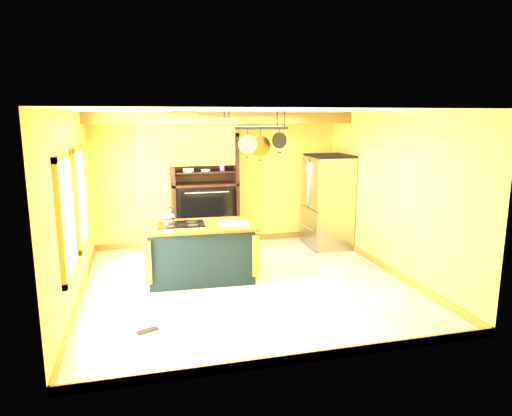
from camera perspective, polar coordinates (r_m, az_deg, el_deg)
name	(u,v)px	position (r m, az deg, el deg)	size (l,w,h in m)	color
floor	(246,283)	(7.38, -1.25, -9.40)	(5.00, 5.00, 0.00)	beige
ceiling	(245,111)	(6.90, -1.35, 12.06)	(5.00, 5.00, 0.00)	white
wall_back	(218,179)	(9.44, -4.71, 3.62)	(5.00, 0.02, 2.70)	gold
wall_front	(301,243)	(4.67, 5.62, -4.40)	(5.00, 0.02, 2.70)	gold
wall_left	(73,208)	(6.91, -21.94, -0.02)	(0.02, 5.00, 2.70)	gold
wall_right	(391,194)	(7.95, 16.55, 1.73)	(0.02, 5.00, 2.70)	gold
ceiling_beam	(225,118)	(8.57, -3.94, 11.16)	(5.00, 0.15, 0.20)	olive
window_near	(67,216)	(6.12, -22.60, -0.98)	(0.06, 1.06, 1.56)	olive
window_far	(80,197)	(7.48, -21.12, 1.25)	(0.06, 1.06, 1.56)	olive
kitchen_island	(200,251)	(7.47, -6.98, -5.41)	(1.82, 1.06, 1.11)	black
range_hood	(185,140)	(7.15, -8.92, 8.36)	(1.51, 0.85, 0.80)	#B2962C
pot_rack	(254,134)	(7.33, -0.21, 9.29)	(1.04, 0.49, 0.72)	black
refrigerator	(327,203)	(9.32, 8.92, 0.57)	(0.79, 0.94, 1.83)	gray
hutch	(205,204)	(9.22, -6.43, 0.50)	(1.30, 0.59, 2.30)	black
floor_register	(147,331)	(6.02, -13.41, -14.67)	(0.28, 0.12, 0.01)	black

